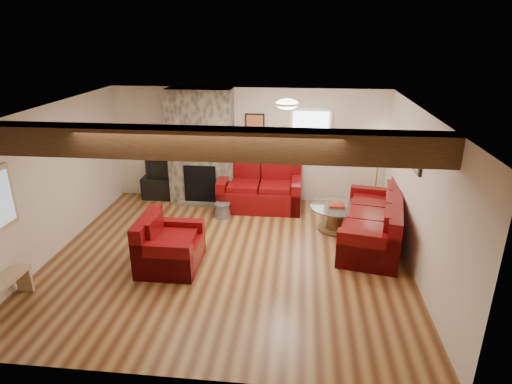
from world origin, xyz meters
TOP-DOWN VIEW (x-y plane):
  - room at (0.00, 0.00)m, footprint 8.00×8.00m
  - oak_beam at (0.00, -1.25)m, footprint 6.00×0.36m
  - chimney_breast at (-1.00, 2.49)m, footprint 1.40×0.67m
  - back_window at (1.35, 2.71)m, footprint 0.90×0.08m
  - ceiling_dome at (0.90, 0.90)m, footprint 0.40×0.40m
  - artwork_back at (0.15, 2.71)m, footprint 0.42×0.06m
  - artwork_right at (2.96, 0.30)m, footprint 0.06×0.55m
  - sofa_three at (2.48, 0.85)m, footprint 1.41×2.48m
  - loveseat at (0.31, 2.23)m, footprint 1.76×1.02m
  - armchair_red at (-0.89, -0.38)m, footprint 0.93×1.06m
  - coffee_table at (1.88, 1.27)m, footprint 1.01×1.01m
  - tv_cabinet at (-1.90, 2.53)m, footprint 1.00×0.40m
  - television at (-1.90, 2.53)m, footprint 0.76×0.10m
  - floor_lamp at (2.80, 2.55)m, footprint 0.42×0.42m
  - pine_bench at (-2.83, -1.84)m, footprint 0.26×1.12m
  - coal_bucket at (-0.40, 1.62)m, footprint 0.34×0.34m

SIDE VIEW (x-z plane):
  - coal_bucket at x=-0.40m, z-range 0.00..0.32m
  - pine_bench at x=-2.83m, z-range 0.00..0.42m
  - coffee_table at x=1.88m, z-range -0.02..0.51m
  - tv_cabinet at x=-1.90m, z-range 0.00..0.50m
  - armchair_red at x=-0.89m, z-range 0.00..0.86m
  - sofa_three at x=2.48m, z-range 0.00..0.90m
  - loveseat at x=0.31m, z-range 0.00..0.93m
  - television at x=-1.90m, z-range 0.50..0.94m
  - chimney_breast at x=-1.00m, z-range -0.03..2.47m
  - room at x=0.00m, z-range -2.75..5.25m
  - floor_lamp at x=2.80m, z-range 0.58..2.22m
  - back_window at x=1.35m, z-range 1.00..2.10m
  - artwork_back at x=0.15m, z-range 1.44..1.96m
  - artwork_right at x=2.96m, z-range 1.54..1.96m
  - oak_beam at x=0.00m, z-range 2.12..2.50m
  - ceiling_dome at x=0.90m, z-range 2.35..2.53m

